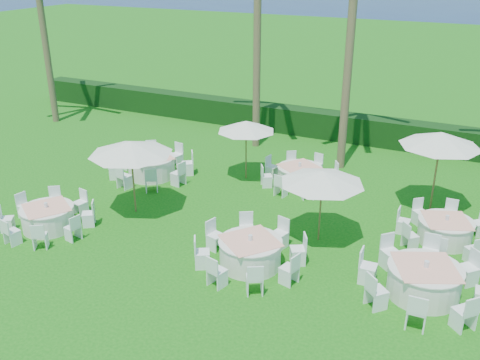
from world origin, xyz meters
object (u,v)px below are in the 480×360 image
object	(u,v)px
umbrella_c	(246,126)
umbrella_d	(441,139)
banquet_table_e	(299,175)
umbrella_b	(322,177)
banquet_table_c	(424,280)
banquet_table_d	(151,166)
umbrella_a	(130,148)
banquet_table_a	(48,217)
banquet_table_b	(250,252)
banquet_table_f	(445,230)

from	to	relation	value
umbrella_c	umbrella_d	bearing A→B (deg)	2.21
banquet_table_e	umbrella_b	xyz separation A→B (m)	(1.94, -3.65, 1.67)
banquet_table_c	banquet_table_d	size ratio (longest dim) A/B	1.01
banquet_table_c	umbrella_b	distance (m)	3.94
umbrella_d	umbrella_a	bearing A→B (deg)	-153.26
banquet_table_a	umbrella_b	xyz separation A→B (m)	(7.85, 2.97, 1.67)
umbrella_a	umbrella_d	world-z (taller)	umbrella_d
banquet_table_b	umbrella_d	bearing A→B (deg)	55.27
banquet_table_f	banquet_table_d	bearing A→B (deg)	177.81
banquet_table_c	umbrella_d	distance (m)	5.59
banquet_table_b	banquet_table_d	distance (m)	7.34
banquet_table_c	banquet_table_e	bearing A→B (deg)	134.89
umbrella_b	umbrella_d	distance (m)	4.57
banquet_table_f	umbrella_c	xyz separation A→B (m)	(-7.41, 1.83, 1.71)
banquet_table_d	umbrella_a	distance (m)	3.56
banquet_table_d	umbrella_b	world-z (taller)	umbrella_b
banquet_table_a	banquet_table_e	world-z (taller)	banquet_table_e
banquet_table_e	banquet_table_a	bearing A→B (deg)	-131.78
banquet_table_c	umbrella_c	xyz separation A→B (m)	(-7.24, 4.91, 1.65)
umbrella_a	umbrella_b	distance (m)	6.15
banquet_table_e	umbrella_b	world-z (taller)	umbrella_b
umbrella_b	banquet_table_e	bearing A→B (deg)	117.98
umbrella_b	umbrella_a	bearing A→B (deg)	-172.19
banquet_table_c	banquet_table_d	xyz separation A→B (m)	(-10.58, 3.50, -0.00)
umbrella_b	umbrella_c	distance (m)	5.22
banquet_table_f	umbrella_b	size ratio (longest dim) A/B	1.13
umbrella_a	umbrella_c	size ratio (longest dim) A/B	1.18
banquet_table_c	banquet_table_f	xyz separation A→B (m)	(0.17, 3.09, -0.06)
banquet_table_a	banquet_table_b	distance (m)	6.64
banquet_table_f	umbrella_c	bearing A→B (deg)	166.13
banquet_table_e	umbrella_c	size ratio (longest dim) A/B	1.26
banquet_table_b	banquet_table_c	bearing A→B (deg)	7.83
banquet_table_c	umbrella_a	world-z (taller)	umbrella_a
banquet_table_b	umbrella_b	distance (m)	3.00
banquet_table_e	banquet_table_f	world-z (taller)	banquet_table_e
umbrella_a	umbrella_b	size ratio (longest dim) A/B	1.09
banquet_table_e	banquet_table_c	bearing A→B (deg)	-45.11
umbrella_b	umbrella_d	bearing A→B (deg)	52.75
banquet_table_b	umbrella_b	world-z (taller)	umbrella_b
umbrella_a	banquet_table_d	bearing A→B (deg)	114.21
umbrella_d	banquet_table_f	bearing A→B (deg)	-72.37
banquet_table_e	umbrella_c	world-z (taller)	umbrella_c
banquet_table_e	umbrella_d	world-z (taller)	umbrella_d
banquet_table_d	banquet_table_f	distance (m)	10.76
umbrella_b	banquet_table_c	bearing A→B (deg)	-25.59
banquet_table_f	banquet_table_c	bearing A→B (deg)	-93.19
banquet_table_a	banquet_table_b	bearing A→B (deg)	6.88
banquet_table_c	umbrella_b	bearing A→B (deg)	154.41
banquet_table_d	banquet_table_e	bearing A→B (deg)	17.54
umbrella_b	umbrella_c	world-z (taller)	umbrella_c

